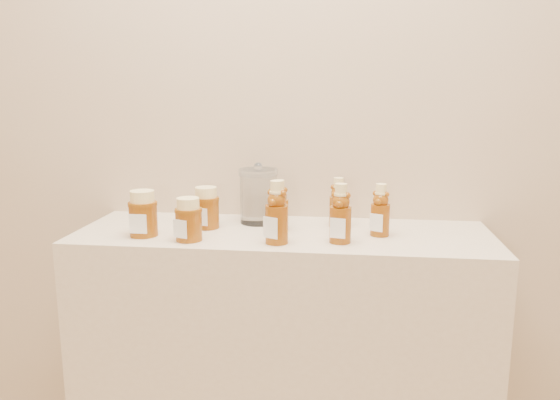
% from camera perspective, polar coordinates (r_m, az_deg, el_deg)
% --- Properties ---
extents(wall_back, '(3.50, 0.02, 2.70)m').
position_cam_1_polar(wall_back, '(1.73, 1.12, 12.96)').
color(wall_back, tan).
rests_on(wall_back, ground).
extents(display_table, '(1.20, 0.40, 0.90)m').
position_cam_1_polar(display_table, '(1.76, 0.28, -17.67)').
color(display_table, beige).
rests_on(display_table, ground).
extents(bear_bottle_back_left, '(0.06, 0.06, 0.17)m').
position_cam_1_polar(bear_bottle_back_left, '(1.58, -0.07, -0.21)').
color(bear_bottle_back_left, '#6C3108').
rests_on(bear_bottle_back_left, display_table).
extents(bear_bottle_back_mid, '(0.06, 0.06, 0.17)m').
position_cam_1_polar(bear_bottle_back_mid, '(1.64, 6.11, 0.11)').
color(bear_bottle_back_mid, '#6C3108').
rests_on(bear_bottle_back_mid, display_table).
extents(bear_bottle_back_right, '(0.08, 0.08, 0.17)m').
position_cam_1_polar(bear_bottle_back_right, '(1.55, 10.46, -0.67)').
color(bear_bottle_back_right, '#6C3108').
rests_on(bear_bottle_back_right, display_table).
extents(bear_bottle_front_left, '(0.09, 0.09, 0.19)m').
position_cam_1_polar(bear_bottle_front_left, '(1.45, -0.34, -0.85)').
color(bear_bottle_front_left, '#6C3108').
rests_on(bear_bottle_front_left, display_table).
extents(bear_bottle_front_right, '(0.07, 0.07, 0.18)m').
position_cam_1_polar(bear_bottle_front_right, '(1.46, 6.35, -0.99)').
color(bear_bottle_front_right, '#6C3108').
rests_on(bear_bottle_front_right, display_table).
extents(honey_jar_left, '(0.08, 0.08, 0.13)m').
position_cam_1_polar(honey_jar_left, '(1.58, -14.12, -1.36)').
color(honey_jar_left, '#6C3108').
rests_on(honey_jar_left, display_table).
extents(honey_jar_back, '(0.10, 0.10, 0.12)m').
position_cam_1_polar(honey_jar_back, '(1.63, -7.70, -0.79)').
color(honey_jar_back, '#6C3108').
rests_on(honey_jar_back, display_table).
extents(honey_jar_front, '(0.10, 0.10, 0.12)m').
position_cam_1_polar(honey_jar_front, '(1.50, -9.53, -2.00)').
color(honey_jar_front, '#6C3108').
rests_on(honey_jar_front, display_table).
extents(glass_canister, '(0.14, 0.14, 0.18)m').
position_cam_1_polar(glass_canister, '(1.67, -2.28, 0.66)').
color(glass_canister, white).
rests_on(glass_canister, display_table).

